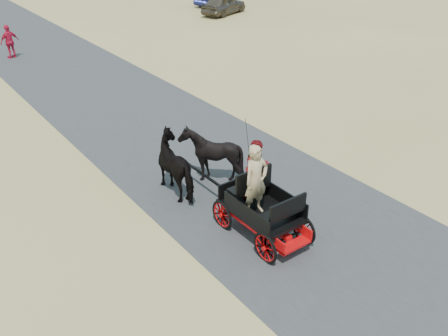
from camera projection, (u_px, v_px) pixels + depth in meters
ground at (315, 234)px, 12.65m from camera, size 140.00×140.00×0.00m
road at (315, 234)px, 12.65m from camera, size 6.00×140.00×0.01m
carriage at (262, 222)px, 12.49m from camera, size 1.30×2.40×0.72m
horse_left at (179, 165)px, 14.09m from camera, size 0.91×2.01×1.70m
horse_right at (211, 155)px, 14.66m from camera, size 1.37×1.54×1.70m
driver_man at (256, 180)px, 11.82m from camera, size 0.66×0.43×1.80m
passenger_woman at (257, 169)px, 12.52m from camera, size 0.77×0.60×1.58m
pedestrian at (10, 42)px, 25.91m from camera, size 1.08×0.66×1.73m
car_a at (224, 5)px, 35.64m from camera, size 4.26×2.84×1.35m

